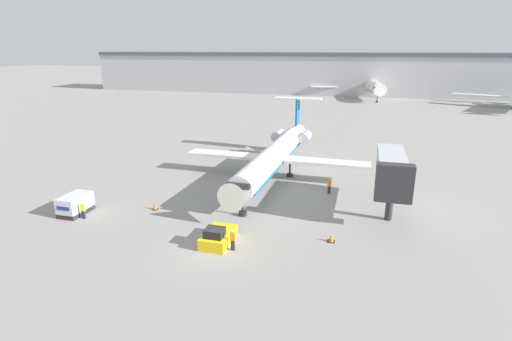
{
  "coord_description": "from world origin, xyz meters",
  "views": [
    {
      "loc": [
        10.82,
        -27.46,
        15.78
      ],
      "look_at": [
        0.0,
        12.48,
        3.04
      ],
      "focal_mm": 28.0,
      "sensor_mm": 36.0,
      "label": 1
    }
  ],
  "objects_px": {
    "pushback_tug": "(218,236)",
    "worker_on_apron": "(83,210)",
    "traffic_cone_left": "(155,206)",
    "worker_by_wing": "(329,185)",
    "airplane_parked_far_left": "(369,85)",
    "airplane_main": "(275,154)",
    "traffic_cone_right": "(331,238)",
    "jet_bridge": "(392,170)",
    "worker_near_tug": "(233,239)",
    "luggage_cart": "(75,204)"
  },
  "relations": [
    {
      "from": "pushback_tug",
      "to": "worker_on_apron",
      "type": "xyz_separation_m",
      "value": [
        -14.31,
        1.36,
        0.26
      ]
    },
    {
      "from": "traffic_cone_left",
      "to": "worker_by_wing",
      "type": "bearing_deg",
      "value": 29.3
    },
    {
      "from": "traffic_cone_left",
      "to": "airplane_parked_far_left",
      "type": "bearing_deg",
      "value": 79.08
    },
    {
      "from": "airplane_main",
      "to": "traffic_cone_right",
      "type": "height_order",
      "value": "airplane_main"
    },
    {
      "from": "jet_bridge",
      "to": "traffic_cone_right",
      "type": "bearing_deg",
      "value": -121.85
    },
    {
      "from": "pushback_tug",
      "to": "worker_on_apron",
      "type": "bearing_deg",
      "value": 174.55
    },
    {
      "from": "worker_near_tug",
      "to": "traffic_cone_left",
      "type": "distance_m",
      "value": 12.0
    },
    {
      "from": "worker_on_apron",
      "to": "airplane_parked_far_left",
      "type": "bearing_deg",
      "value": 76.73
    },
    {
      "from": "pushback_tug",
      "to": "worker_on_apron",
      "type": "distance_m",
      "value": 14.37
    },
    {
      "from": "worker_near_tug",
      "to": "jet_bridge",
      "type": "relative_size",
      "value": 0.18
    },
    {
      "from": "worker_near_tug",
      "to": "traffic_cone_right",
      "type": "distance_m",
      "value": 8.43
    },
    {
      "from": "airplane_main",
      "to": "traffic_cone_left",
      "type": "bearing_deg",
      "value": -125.11
    },
    {
      "from": "airplane_main",
      "to": "traffic_cone_right",
      "type": "xyz_separation_m",
      "value": [
        8.47,
        -15.93,
        -2.73
      ]
    },
    {
      "from": "luggage_cart",
      "to": "worker_by_wing",
      "type": "bearing_deg",
      "value": 27.41
    },
    {
      "from": "airplane_main",
      "to": "worker_by_wing",
      "type": "xyz_separation_m",
      "value": [
        7.2,
        -4.13,
        -2.09
      ]
    },
    {
      "from": "traffic_cone_left",
      "to": "jet_bridge",
      "type": "distance_m",
      "value": 23.82
    },
    {
      "from": "worker_near_tug",
      "to": "jet_bridge",
      "type": "bearing_deg",
      "value": 42.56
    },
    {
      "from": "airplane_main",
      "to": "traffic_cone_right",
      "type": "relative_size",
      "value": 45.4
    },
    {
      "from": "airplane_parked_far_left",
      "to": "worker_by_wing",
      "type": "bearing_deg",
      "value": -92.44
    },
    {
      "from": "traffic_cone_right",
      "to": "airplane_parked_far_left",
      "type": "distance_m",
      "value": 110.95
    },
    {
      "from": "luggage_cart",
      "to": "worker_near_tug",
      "type": "height_order",
      "value": "luggage_cart"
    },
    {
      "from": "pushback_tug",
      "to": "worker_near_tug",
      "type": "relative_size",
      "value": 2.16
    },
    {
      "from": "traffic_cone_right",
      "to": "traffic_cone_left",
      "type": "bearing_deg",
      "value": 172.26
    },
    {
      "from": "airplane_main",
      "to": "airplane_parked_far_left",
      "type": "height_order",
      "value": "airplane_parked_far_left"
    },
    {
      "from": "airplane_main",
      "to": "pushback_tug",
      "type": "relative_size",
      "value": 7.86
    },
    {
      "from": "luggage_cart",
      "to": "worker_on_apron",
      "type": "distance_m",
      "value": 1.74
    },
    {
      "from": "pushback_tug",
      "to": "worker_on_apron",
      "type": "height_order",
      "value": "pushback_tug"
    },
    {
      "from": "worker_by_wing",
      "to": "airplane_main",
      "type": "bearing_deg",
      "value": 150.18
    },
    {
      "from": "traffic_cone_right",
      "to": "jet_bridge",
      "type": "xyz_separation_m",
      "value": [
        4.89,
        7.86,
        4.12
      ]
    },
    {
      "from": "airplane_main",
      "to": "traffic_cone_left",
      "type": "height_order",
      "value": "airplane_main"
    },
    {
      "from": "airplane_main",
      "to": "worker_near_tug",
      "type": "relative_size",
      "value": 16.95
    },
    {
      "from": "worker_near_tug",
      "to": "airplane_parked_far_left",
      "type": "bearing_deg",
      "value": 84.73
    },
    {
      "from": "airplane_parked_far_left",
      "to": "traffic_cone_left",
      "type": "bearing_deg",
      "value": -100.92
    },
    {
      "from": "airplane_main",
      "to": "worker_on_apron",
      "type": "relative_size",
      "value": 18.45
    },
    {
      "from": "luggage_cart",
      "to": "traffic_cone_right",
      "type": "xyz_separation_m",
      "value": [
        25.04,
        0.53,
        -0.64
      ]
    },
    {
      "from": "worker_near_tug",
      "to": "airplane_parked_far_left",
      "type": "height_order",
      "value": "airplane_parked_far_left"
    },
    {
      "from": "airplane_main",
      "to": "jet_bridge",
      "type": "xyz_separation_m",
      "value": [
        13.35,
        -8.07,
        1.39
      ]
    },
    {
      "from": "worker_near_tug",
      "to": "luggage_cart",
      "type": "bearing_deg",
      "value": 170.01
    },
    {
      "from": "luggage_cart",
      "to": "traffic_cone_left",
      "type": "height_order",
      "value": "luggage_cart"
    },
    {
      "from": "worker_near_tug",
      "to": "airplane_main",
      "type": "bearing_deg",
      "value": 92.54
    },
    {
      "from": "worker_by_wing",
      "to": "traffic_cone_right",
      "type": "relative_size",
      "value": 2.7
    },
    {
      "from": "airplane_main",
      "to": "airplane_parked_far_left",
      "type": "xyz_separation_m",
      "value": [
        11.43,
        94.92,
        0.91
      ]
    },
    {
      "from": "traffic_cone_right",
      "to": "worker_near_tug",
      "type": "bearing_deg",
      "value": -154.65
    },
    {
      "from": "traffic_cone_left",
      "to": "airplane_parked_far_left",
      "type": "xyz_separation_m",
      "value": [
        20.91,
        108.42,
        3.56
      ]
    },
    {
      "from": "traffic_cone_right",
      "to": "jet_bridge",
      "type": "height_order",
      "value": "jet_bridge"
    },
    {
      "from": "airplane_main",
      "to": "worker_on_apron",
      "type": "distance_m",
      "value": 23.02
    },
    {
      "from": "worker_near_tug",
      "to": "traffic_cone_left",
      "type": "bearing_deg",
      "value": 149.74
    },
    {
      "from": "airplane_main",
      "to": "worker_on_apron",
      "type": "bearing_deg",
      "value": -131.02
    },
    {
      "from": "airplane_parked_far_left",
      "to": "luggage_cart",
      "type": "bearing_deg",
      "value": -104.11
    },
    {
      "from": "worker_by_wing",
      "to": "jet_bridge",
      "type": "distance_m",
      "value": 8.09
    }
  ]
}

